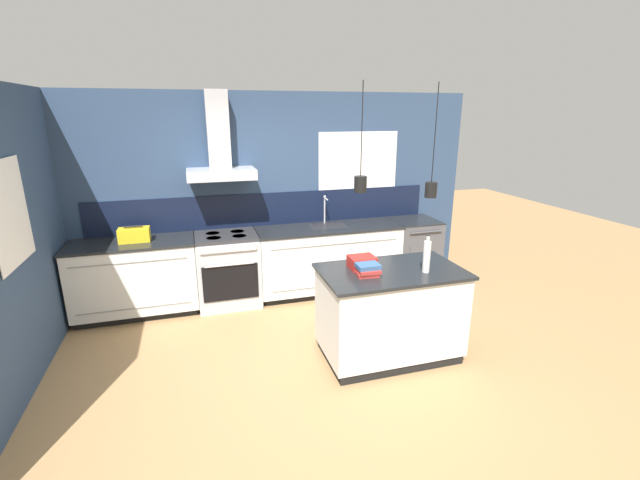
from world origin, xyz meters
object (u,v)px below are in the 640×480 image
Objects in this scene: book_stack at (365,267)px; dishwasher at (412,251)px; oven_range at (228,269)px; bottle_on_island at (427,256)px; red_supply_box at (362,262)px; yellow_toolbox at (134,235)px.

dishwasher is at bearing 49.72° from book_stack.
book_stack reaches higher than oven_range.
red_supply_box is at bearing 153.37° from bottle_on_island.
dishwasher is 2.13m from bottle_on_island.
book_stack is 0.12m from red_supply_box.
oven_range is 3.72× the size of red_supply_box.
dishwasher is 2.28m from book_stack.
yellow_toolbox is (-2.17, 1.70, 0.03)m from book_stack.
bottle_on_island is at bearing -14.80° from book_stack.
yellow_toolbox is at bearing 144.28° from red_supply_box.
bottle_on_island is 0.61m from red_supply_box.
red_supply_box is 2.70m from yellow_toolbox.
oven_range is at bearing 126.37° from red_supply_box.
yellow_toolbox reaches higher than red_supply_box.
dishwasher is at bearing 47.86° from red_supply_box.
oven_range is at bearing -0.24° from yellow_toolbox.
dishwasher is at bearing -0.00° from yellow_toolbox.
oven_range is 2.68× the size of yellow_toolbox.
bottle_on_island is at bearing -26.63° from red_supply_box.
dishwasher is 2.67× the size of book_stack.
oven_range is 2.02m from red_supply_box.
yellow_toolbox is at bearing 145.93° from bottle_on_island.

